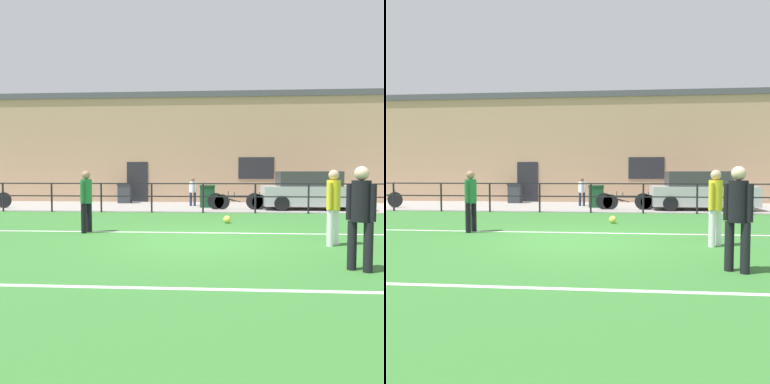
{
  "view_description": "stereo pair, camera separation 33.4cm",
  "coord_description": "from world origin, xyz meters",
  "views": [
    {
      "loc": [
        0.55,
        -8.63,
        1.57
      ],
      "look_at": [
        -0.26,
        3.48,
        0.94
      ],
      "focal_mm": 35.62,
      "sensor_mm": 36.0,
      "label": 1
    },
    {
      "loc": [
        0.88,
        -8.6,
        1.57
      ],
      "look_at": [
        -0.26,
        3.48,
        0.94
      ],
      "focal_mm": 35.62,
      "sensor_mm": 36.0,
      "label": 2
    }
  ],
  "objects": [
    {
      "name": "ground",
      "position": [
        0.0,
        0.0,
        -0.02
      ],
      "size": [
        60.0,
        44.0,
        0.04
      ],
      "primitive_type": "cube",
      "color": "#33702D"
    },
    {
      "name": "trash_bin_1",
      "position": [
        0.12,
        8.13,
        0.51
      ],
      "size": [
        0.67,
        0.57,
        0.98
      ],
      "color": "#194C28",
      "rests_on": "pavement_strip"
    },
    {
      "name": "player_goalkeeper",
      "position": [
        2.81,
        -2.48,
        0.95
      ],
      "size": [
        0.38,
        0.32,
        1.67
      ],
      "rotation": [
        0.0,
        0.0,
        5.63
      ],
      "color": "black",
      "rests_on": "ground"
    },
    {
      "name": "bicycle_parked_2",
      "position": [
        1.28,
        7.2,
        0.38
      ],
      "size": [
        2.29,
        0.04,
        0.78
      ],
      "color": "black",
      "rests_on": "pavement_strip"
    },
    {
      "name": "player_winger",
      "position": [
        -2.85,
        1.02,
        0.91
      ],
      "size": [
        0.28,
        0.43,
        1.61
      ],
      "rotation": [
        0.0,
        0.0,
        1.29
      ],
      "color": "black",
      "rests_on": "ground"
    },
    {
      "name": "spectator_child",
      "position": [
        -0.58,
        8.76,
        0.76
      ],
      "size": [
        0.35,
        0.23,
        1.3
      ],
      "rotation": [
        0.0,
        0.0,
        2.89
      ],
      "color": "#232D4C",
      "rests_on": "pavement_strip"
    },
    {
      "name": "pavement_strip",
      "position": [
        0.0,
        8.5,
        0.01
      ],
      "size": [
        48.0,
        5.0,
        0.02
      ],
      "primitive_type": "cube",
      "color": "gray",
      "rests_on": "ground"
    },
    {
      "name": "trash_bin_0",
      "position": [
        -4.09,
        10.2,
        0.51
      ],
      "size": [
        0.66,
        0.56,
        0.97
      ],
      "color": "#33383D",
      "rests_on": "pavement_strip"
    },
    {
      "name": "soccer_ball_match",
      "position": [
        0.85,
        3.08,
        0.11
      ],
      "size": [
        0.23,
        0.23,
        0.23
      ],
      "primitive_type": "sphere",
      "color": "#E5E04C",
      "rests_on": "ground"
    },
    {
      "name": "bicycle_parked_1",
      "position": [
        1.52,
        7.2,
        0.35
      ],
      "size": [
        2.18,
        0.04,
        0.73
      ],
      "color": "black",
      "rests_on": "pavement_strip"
    },
    {
      "name": "clubhouse_facade",
      "position": [
        -0.0,
        12.2,
        2.86
      ],
      "size": [
        28.0,
        2.56,
        5.7
      ],
      "color": "tan",
      "rests_on": "ground"
    },
    {
      "name": "field_line_touchline",
      "position": [
        0.0,
        1.15,
        0.0
      ],
      "size": [
        36.0,
        0.11,
        0.0
      ],
      "primitive_type": "cube",
      "color": "white",
      "rests_on": "ground"
    },
    {
      "name": "perimeter_fence",
      "position": [
        0.0,
        6.0,
        0.75
      ],
      "size": [
        36.07,
        0.07,
        1.15
      ],
      "color": "black",
      "rests_on": "ground"
    },
    {
      "name": "parked_car_red",
      "position": [
        4.49,
        7.57,
        0.77
      ],
      "size": [
        4.17,
        1.83,
        1.58
      ],
      "color": "#B7B7BC",
      "rests_on": "pavement_strip"
    },
    {
      "name": "field_line_hash",
      "position": [
        0.0,
        -3.59,
        0.0
      ],
      "size": [
        36.0,
        0.11,
        0.0
      ],
      "primitive_type": "cube",
      "color": "white",
      "rests_on": "ground"
    },
    {
      "name": "player_striker",
      "position": [
        3.02,
        -0.35,
        0.92
      ],
      "size": [
        0.33,
        0.35,
        1.62
      ],
      "rotation": [
        0.0,
        0.0,
        3.97
      ],
      "color": "white",
      "rests_on": "ground"
    }
  ]
}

